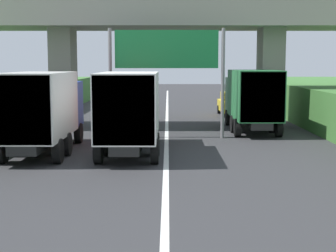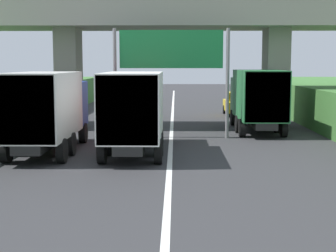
% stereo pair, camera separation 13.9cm
% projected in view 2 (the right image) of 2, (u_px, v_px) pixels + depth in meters
% --- Properties ---
extents(lane_centre_stripe, '(0.20, 96.77, 0.01)m').
position_uv_depth(lane_centre_stripe, '(171.00, 145.00, 23.79)').
color(lane_centre_stripe, white).
rests_on(lane_centre_stripe, ground).
extents(overpass_bridge, '(40.00, 4.80, 8.06)m').
position_uv_depth(overpass_bridge, '(172.00, 24.00, 30.09)').
color(overpass_bridge, gray).
rests_on(overpass_bridge, ground).
extents(overhead_highway_sign, '(5.88, 0.18, 5.56)m').
position_uv_depth(overhead_highway_sign, '(171.00, 57.00, 25.67)').
color(overhead_highway_sign, slate).
rests_on(overhead_highway_sign, ground).
extents(truck_blue, '(2.44, 7.30, 3.44)m').
position_uv_depth(truck_blue, '(48.00, 108.00, 21.58)').
color(truck_blue, black).
rests_on(truck_blue, ground).
extents(truck_red, '(2.44, 7.30, 3.44)m').
position_uv_depth(truck_red, '(135.00, 108.00, 21.45)').
color(truck_red, black).
rests_on(truck_red, ground).
extents(truck_green, '(2.44, 7.30, 3.44)m').
position_uv_depth(truck_green, '(257.00, 97.00, 28.50)').
color(truck_green, black).
rests_on(truck_green, ground).
extents(car_yellow, '(1.86, 4.10, 1.72)m').
position_uv_depth(car_yellow, '(238.00, 104.00, 37.47)').
color(car_yellow, gold).
rests_on(car_yellow, ground).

